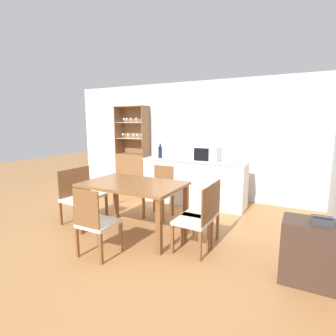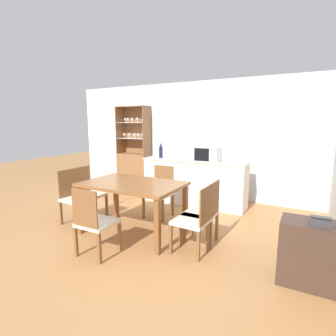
# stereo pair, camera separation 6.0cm
# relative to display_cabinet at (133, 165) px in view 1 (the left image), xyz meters

# --- Properties ---
(ground_plane) EXTENTS (18.00, 18.00, 0.00)m
(ground_plane) POSITION_rel_display_cabinet_xyz_m (1.70, -2.42, -0.60)
(ground_plane) COLOR #B27A47
(wall_back) EXTENTS (6.80, 0.06, 2.55)m
(wall_back) POSITION_rel_display_cabinet_xyz_m (1.70, 0.21, 0.67)
(wall_back) COLOR silver
(wall_back) RESTS_ON ground_plane
(kitchen_counter) EXTENTS (2.13, 0.54, 0.92)m
(kitchen_counter) POSITION_rel_display_cabinet_xyz_m (1.83, -0.48, -0.14)
(kitchen_counter) COLOR white
(kitchen_counter) RESTS_ON ground_plane
(display_cabinet) EXTENTS (0.82, 0.37, 2.05)m
(display_cabinet) POSITION_rel_display_cabinet_xyz_m (0.00, 0.00, 0.00)
(display_cabinet) COLOR brown
(display_cabinet) RESTS_ON ground_plane
(dining_table) EXTENTS (1.48, 0.96, 0.78)m
(dining_table) POSITION_rel_display_cabinet_xyz_m (1.56, -2.22, 0.07)
(dining_table) COLOR brown
(dining_table) RESTS_ON ground_plane
(dining_chair_side_left_near) EXTENTS (0.45, 0.45, 0.89)m
(dining_chair_side_left_near) POSITION_rel_display_cabinet_xyz_m (0.49, -2.37, -0.16)
(dining_chair_side_left_near) COLOR beige
(dining_chair_side_left_near) RESTS_ON ground_plane
(dining_chair_side_right_far) EXTENTS (0.42, 0.42, 0.89)m
(dining_chair_side_right_far) POSITION_rel_display_cabinet_xyz_m (2.63, -2.08, -0.16)
(dining_chair_side_right_far) COLOR beige
(dining_chair_side_right_far) RESTS_ON ground_plane
(dining_chair_side_right_near) EXTENTS (0.44, 0.44, 0.89)m
(dining_chair_side_right_near) POSITION_rel_display_cabinet_xyz_m (2.63, -2.37, -0.16)
(dining_chair_side_right_near) COLOR beige
(dining_chair_side_right_near) RESTS_ON ground_plane
(dining_chair_head_far) EXTENTS (0.43, 0.43, 0.89)m
(dining_chair_head_far) POSITION_rel_display_cabinet_xyz_m (1.56, -1.41, -0.16)
(dining_chair_head_far) COLOR beige
(dining_chair_head_far) RESTS_ON ground_plane
(dining_chair_side_left_far) EXTENTS (0.44, 0.44, 0.89)m
(dining_chair_side_left_far) POSITION_rel_display_cabinet_xyz_m (0.49, -2.08, -0.16)
(dining_chair_side_left_far) COLOR beige
(dining_chair_side_left_far) RESTS_ON ground_plane
(dining_chair_head_near) EXTENTS (0.43, 0.43, 0.89)m
(dining_chair_head_near) POSITION_rel_display_cabinet_xyz_m (1.56, -3.03, -0.16)
(dining_chair_head_near) COLOR beige
(dining_chair_head_near) RESTS_ON ground_plane
(microwave) EXTENTS (0.46, 0.36, 0.28)m
(microwave) POSITION_rel_display_cabinet_xyz_m (2.13, -0.52, 0.46)
(microwave) COLOR silver
(microwave) RESTS_ON kitchen_counter
(wine_bottle) EXTENTS (0.08, 0.08, 0.30)m
(wine_bottle) POSITION_rel_display_cabinet_xyz_m (1.08, -0.53, 0.44)
(wine_bottle) COLOR #141E38
(wine_bottle) RESTS_ON kitchen_counter
(side_cabinet) EXTENTS (0.61, 0.40, 0.67)m
(side_cabinet) POSITION_rel_display_cabinet_xyz_m (3.95, -2.42, -0.27)
(side_cabinet) COLOR #422D23
(side_cabinet) RESTS_ON ground_plane
(telephone) EXTENTS (0.20, 0.15, 0.10)m
(telephone) POSITION_rel_display_cabinet_xyz_m (4.00, -2.46, 0.11)
(telephone) COLOR #38383D
(telephone) RESTS_ON side_cabinet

